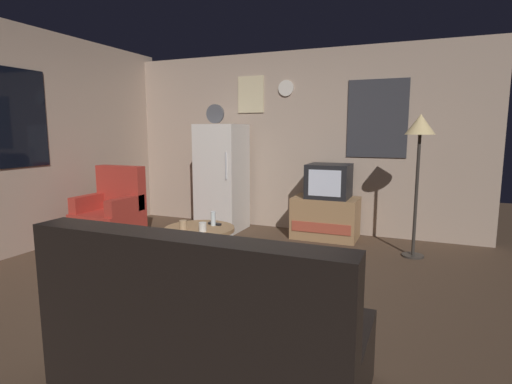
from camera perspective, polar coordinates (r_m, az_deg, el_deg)
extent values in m
plane|color=#4C3828|center=(3.85, -6.19, -12.93)|extent=(12.00, 12.00, 0.00)
cube|color=tan|center=(5.85, 5.31, 7.01)|extent=(5.20, 0.10, 2.50)
cube|color=#333338|center=(5.56, 16.66, 9.84)|extent=(0.76, 0.02, 1.00)
cube|color=beige|center=(6.04, -0.74, 13.53)|extent=(0.40, 0.02, 0.52)
cylinder|color=silver|center=(5.85, 4.24, 14.34)|extent=(0.22, 0.03, 0.22)
cube|color=tan|center=(5.32, -31.46, 6.15)|extent=(0.10, 5.20, 2.60)
cube|color=black|center=(5.28, -31.20, 8.89)|extent=(0.02, 0.90, 1.10)
cube|color=silver|center=(5.79, -4.80, 2.02)|extent=(0.60, 0.60, 1.50)
cylinder|color=silver|center=(5.40, -4.24, 3.68)|extent=(0.02, 0.02, 0.36)
cylinder|color=#4C4C51|center=(5.71, -5.75, 10.87)|extent=(0.26, 0.04, 0.26)
cube|color=#9E754C|center=(5.45, 9.73, -3.57)|extent=(0.84, 0.52, 0.54)
cube|color=#AD4733|center=(5.22, 9.05, -5.02)|extent=(0.76, 0.01, 0.13)
cube|color=black|center=(5.37, 10.21, 1.55)|extent=(0.54, 0.50, 0.44)
cube|color=silver|center=(5.12, 9.59, 1.23)|extent=(0.41, 0.01, 0.33)
cylinder|color=#332D28|center=(4.98, 21.14, -8.32)|extent=(0.24, 0.24, 0.02)
cylinder|color=#332D28|center=(4.83, 21.58, -0.46)|extent=(0.04, 0.04, 1.40)
cone|color=#F2D18C|center=(4.78, 22.10, 8.81)|extent=(0.32, 0.32, 0.22)
cylinder|color=#9E754C|center=(4.34, -7.83, -10.16)|extent=(0.72, 0.72, 0.04)
cylinder|color=#9E754C|center=(4.29, -7.88, -7.71)|extent=(0.24, 0.24, 0.39)
cylinder|color=#9E754C|center=(4.24, -7.93, -5.21)|extent=(0.72, 0.72, 0.04)
cylinder|color=silver|center=(4.28, -6.03, -3.71)|extent=(0.05, 0.05, 0.15)
cylinder|color=silver|center=(4.05, -7.51, -4.89)|extent=(0.08, 0.08, 0.09)
cylinder|color=tan|center=(4.17, -10.20, -4.55)|extent=(0.08, 0.08, 0.09)
cube|color=black|center=(4.32, -5.83, -4.47)|extent=(0.16, 0.07, 0.02)
cube|color=#A52D23|center=(5.49, -19.98, -4.67)|extent=(0.68, 0.68, 0.40)
cube|color=#A52D23|center=(5.59, -18.44, 0.65)|extent=(0.68, 0.16, 0.56)
cube|color=#A52D23|center=(5.62, -22.24, -1.36)|extent=(0.12, 0.60, 0.20)
cube|color=#A52D23|center=(5.25, -17.89, -1.82)|extent=(0.12, 0.60, 0.20)
cube|color=black|center=(2.48, -6.16, -20.76)|extent=(1.70, 0.80, 0.40)
cube|color=black|center=(2.05, -10.53, -13.12)|extent=(1.70, 0.20, 0.52)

